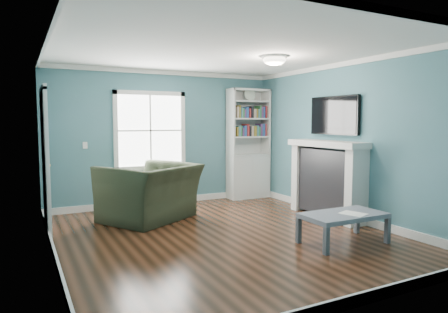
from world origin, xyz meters
name	(u,v)px	position (x,y,z in m)	size (l,w,h in m)	color
floor	(224,235)	(0.00, 0.00, 0.00)	(5.00, 5.00, 0.00)	black
room_walls	(224,124)	(0.00, 0.00, 1.58)	(5.00, 5.00, 5.00)	#3C6F75
trim	(224,149)	(0.00, 0.00, 1.24)	(4.50, 5.00, 2.60)	white
window	(150,131)	(-0.30, 2.49, 1.45)	(1.40, 0.06, 1.50)	white
bookshelf	(248,155)	(1.77, 2.30, 0.92)	(0.90, 0.35, 2.31)	silver
fireplace	(327,180)	(2.08, 0.20, 0.64)	(0.44, 1.58, 1.30)	black
tv	(334,115)	(2.20, 0.20, 1.72)	(0.06, 1.10, 0.65)	black
door	(45,159)	(-2.22, 1.40, 1.07)	(0.12, 0.98, 2.17)	silver
ceiling_fixture	(274,59)	(0.90, 0.10, 2.55)	(0.38, 0.38, 0.15)	white
light_switch	(85,145)	(-1.50, 2.48, 1.20)	(0.08, 0.01, 0.12)	white
recliner	(150,183)	(-0.66, 1.38, 0.62)	(1.41, 0.92, 1.23)	black
coffee_table	(343,217)	(1.25, -1.04, 0.35)	(1.12, 0.62, 0.40)	#474D55
paper_sheet	(353,214)	(1.34, -1.13, 0.41)	(0.25, 0.32, 0.00)	white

